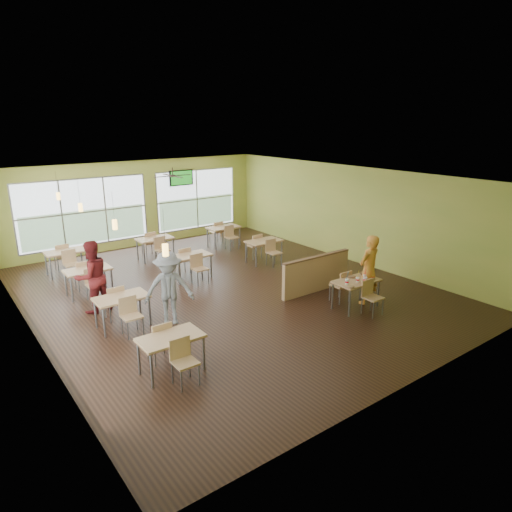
# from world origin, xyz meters

# --- Properties ---
(room) EXTENTS (12.00, 12.04, 3.20)m
(room) POSITION_xyz_m (0.00, 0.00, 1.60)
(room) COLOR black
(room) RESTS_ON ground
(window_bays) EXTENTS (9.24, 10.24, 2.38)m
(window_bays) POSITION_xyz_m (-2.65, 3.08, 1.48)
(window_bays) COLOR white
(window_bays) RESTS_ON room
(main_table) EXTENTS (1.22, 1.52, 0.87)m
(main_table) POSITION_xyz_m (2.00, -3.00, 0.63)
(main_table) COLOR tan
(main_table) RESTS_ON floor
(half_wall_divider) EXTENTS (2.40, 0.14, 1.04)m
(half_wall_divider) POSITION_xyz_m (2.00, -1.55, 0.52)
(half_wall_divider) COLOR tan
(half_wall_divider) RESTS_ON floor
(dining_tables) EXTENTS (6.92, 8.72, 0.87)m
(dining_tables) POSITION_xyz_m (-1.05, 1.71, 0.63)
(dining_tables) COLOR tan
(dining_tables) RESTS_ON floor
(pendant_lights) EXTENTS (0.11, 7.31, 0.86)m
(pendant_lights) POSITION_xyz_m (-3.20, 0.68, 2.45)
(pendant_lights) COLOR #2D2119
(pendant_lights) RESTS_ON ceiling
(ceiling_fan) EXTENTS (1.25, 1.25, 0.29)m
(ceiling_fan) POSITION_xyz_m (-0.00, 3.00, 2.95)
(ceiling_fan) COLOR #2D2119
(ceiling_fan) RESTS_ON ceiling
(tv_backwall) EXTENTS (1.00, 0.07, 0.60)m
(tv_backwall) POSITION_xyz_m (1.80, 5.90, 2.45)
(tv_backwall) COLOR black
(tv_backwall) RESTS_ON wall_back
(man_plaid) EXTENTS (0.71, 0.49, 1.84)m
(man_plaid) POSITION_xyz_m (2.49, -2.96, 0.92)
(man_plaid) COLOR #F65C1B
(man_plaid) RESTS_ON floor
(patron_maroon) EXTENTS (1.01, 0.86, 1.84)m
(patron_maroon) POSITION_xyz_m (-3.45, 0.78, 0.92)
(patron_maroon) COLOR #5E1516
(patron_maroon) RESTS_ON floor
(patron_grey) EXTENTS (1.32, 1.07, 1.77)m
(patron_grey) POSITION_xyz_m (-2.24, -1.00, 0.89)
(patron_grey) COLOR slate
(patron_grey) RESTS_ON floor
(cup_blue) EXTENTS (0.10, 0.10, 0.36)m
(cup_blue) POSITION_xyz_m (1.57, -3.06, 0.82)
(cup_blue) COLOR white
(cup_blue) RESTS_ON main_table
(cup_yellow) EXTENTS (0.09, 0.09, 0.33)m
(cup_yellow) POSITION_xyz_m (1.92, -3.10, 0.82)
(cup_yellow) COLOR white
(cup_yellow) RESTS_ON main_table
(cup_red_near) EXTENTS (0.10, 0.10, 0.37)m
(cup_red_near) POSITION_xyz_m (2.05, -3.23, 0.82)
(cup_red_near) COLOR white
(cup_red_near) RESTS_ON main_table
(cup_red_far) EXTENTS (0.09, 0.09, 0.33)m
(cup_red_far) POSITION_xyz_m (2.21, -3.07, 0.82)
(cup_red_far) COLOR white
(cup_red_far) RESTS_ON main_table
(food_basket) EXTENTS (0.27, 0.27, 0.06)m
(food_basket) POSITION_xyz_m (2.50, -2.86, 0.78)
(food_basket) COLOR black
(food_basket) RESTS_ON main_table
(ketchup_cup) EXTENTS (0.06, 0.06, 0.02)m
(ketchup_cup) POSITION_xyz_m (2.45, -3.15, 0.76)
(ketchup_cup) COLOR #B62500
(ketchup_cup) RESTS_ON main_table
(wrapper_left) EXTENTS (0.21, 0.20, 0.04)m
(wrapper_left) POSITION_xyz_m (1.50, -3.28, 0.77)
(wrapper_left) COLOR olive
(wrapper_left) RESTS_ON main_table
(wrapper_mid) EXTENTS (0.24, 0.22, 0.05)m
(wrapper_mid) POSITION_xyz_m (2.07, -2.79, 0.77)
(wrapper_mid) COLOR olive
(wrapper_mid) RESTS_ON main_table
(wrapper_right) EXTENTS (0.17, 0.16, 0.04)m
(wrapper_right) POSITION_xyz_m (2.35, -3.21, 0.77)
(wrapper_right) COLOR olive
(wrapper_right) RESTS_ON main_table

